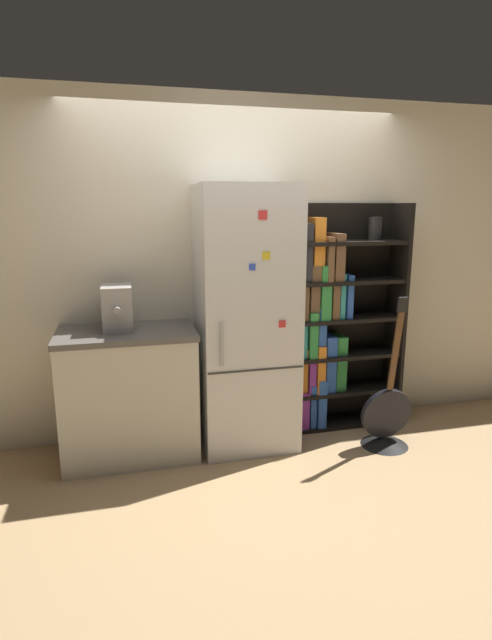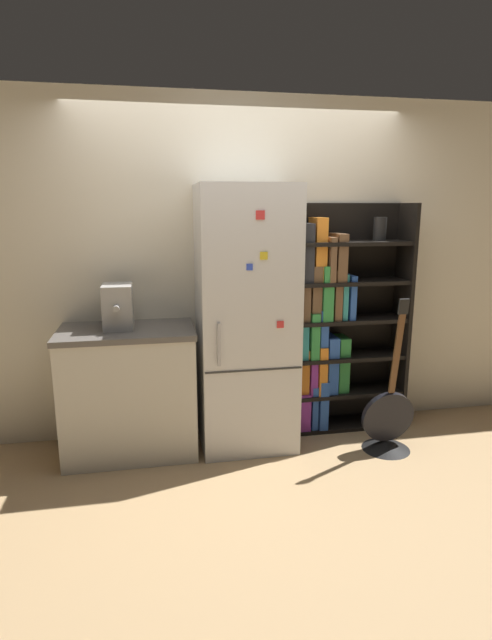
% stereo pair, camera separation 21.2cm
% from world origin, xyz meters
% --- Properties ---
extents(ground_plane, '(16.00, 16.00, 0.00)m').
position_xyz_m(ground_plane, '(0.00, 0.00, 0.00)').
color(ground_plane, tan).
extents(wall_back, '(8.00, 0.05, 2.60)m').
position_xyz_m(wall_back, '(0.00, 0.47, 1.30)').
color(wall_back, beige).
rests_on(wall_back, ground_plane).
extents(refrigerator, '(0.70, 0.61, 1.94)m').
position_xyz_m(refrigerator, '(-0.00, 0.16, 0.97)').
color(refrigerator, silver).
rests_on(refrigerator, ground_plane).
extents(bookshelf, '(0.93, 0.31, 1.81)m').
position_xyz_m(bookshelf, '(0.74, 0.32, 0.87)').
color(bookshelf, black).
rests_on(bookshelf, ground_plane).
extents(kitchen_counter, '(0.95, 0.59, 0.94)m').
position_xyz_m(kitchen_counter, '(-0.86, 0.17, 0.47)').
color(kitchen_counter, beige).
rests_on(kitchen_counter, ground_plane).
extents(espresso_machine, '(0.20, 0.33, 0.31)m').
position_xyz_m(espresso_machine, '(-0.91, 0.20, 1.10)').
color(espresso_machine, '#A5A39E').
rests_on(espresso_machine, kitchen_counter).
extents(guitar, '(0.40, 0.36, 1.17)m').
position_xyz_m(guitar, '(1.01, -0.17, 0.17)').
color(guitar, black).
rests_on(guitar, ground_plane).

